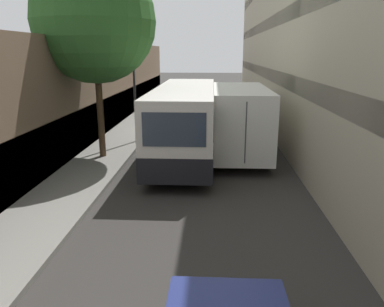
{
  "coord_description": "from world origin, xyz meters",
  "views": [
    {
      "loc": [
        0.46,
        1.25,
        4.66
      ],
      "look_at": [
        -0.15,
        12.48,
        1.6
      ],
      "focal_mm": 35.0,
      "sensor_mm": 36.0,
      "label": 1
    }
  ],
  "objects_px": {
    "panel_van": "(185,104)",
    "street_lamp": "(132,32)",
    "box_truck": "(238,117)",
    "bus": "(185,121)",
    "street_tree_left": "(94,21)"
  },
  "relations": [
    {
      "from": "bus",
      "to": "street_tree_left",
      "type": "xyz_separation_m",
      "value": [
        -3.68,
        -0.59,
        4.2
      ]
    },
    {
      "from": "box_truck",
      "to": "street_lamp",
      "type": "distance_m",
      "value": 6.62
    },
    {
      "from": "bus",
      "to": "street_lamp",
      "type": "relative_size",
      "value": 1.25
    },
    {
      "from": "panel_van",
      "to": "street_lamp",
      "type": "xyz_separation_m",
      "value": [
        -2.04,
        -7.24,
        4.46
      ]
    },
    {
      "from": "panel_van",
      "to": "box_truck",
      "type": "bearing_deg",
      "value": -69.72
    },
    {
      "from": "box_truck",
      "to": "panel_van",
      "type": "relative_size",
      "value": 2.02
    },
    {
      "from": "box_truck",
      "to": "street_lamp",
      "type": "height_order",
      "value": "street_lamp"
    },
    {
      "from": "street_lamp",
      "to": "street_tree_left",
      "type": "bearing_deg",
      "value": -108.14
    },
    {
      "from": "box_truck",
      "to": "street_lamp",
      "type": "bearing_deg",
      "value": 166.43
    },
    {
      "from": "box_truck",
      "to": "street_lamp",
      "type": "relative_size",
      "value": 1.09
    },
    {
      "from": "bus",
      "to": "panel_van",
      "type": "bearing_deg",
      "value": 94.16
    },
    {
      "from": "bus",
      "to": "street_tree_left",
      "type": "bearing_deg",
      "value": -170.87
    },
    {
      "from": "street_tree_left",
      "to": "bus",
      "type": "bearing_deg",
      "value": 9.13
    },
    {
      "from": "street_lamp",
      "to": "box_truck",
      "type": "bearing_deg",
      "value": -13.57
    },
    {
      "from": "panel_van",
      "to": "street_lamp",
      "type": "relative_size",
      "value": 0.54
    }
  ]
}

